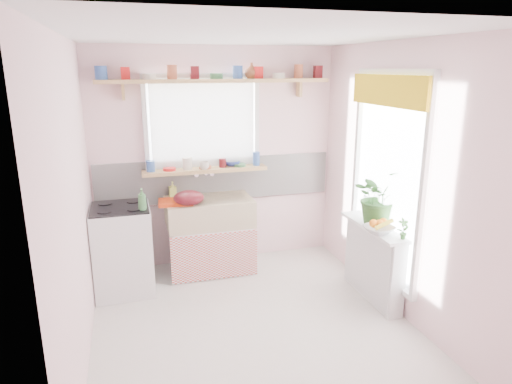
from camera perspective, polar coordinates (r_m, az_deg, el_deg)
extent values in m
plane|color=silver|center=(4.30, -0.28, -16.46)|extent=(3.20, 3.20, 0.00)
plane|color=white|center=(3.66, -0.33, 19.05)|extent=(3.20, 3.20, 0.00)
plane|color=#FFD5DA|center=(5.31, -5.01, 4.28)|extent=(2.80, 0.00, 2.80)
plane|color=#FFD5DA|center=(2.38, 10.39, -10.15)|extent=(2.80, 0.00, 2.80)
plane|color=#FFD5DA|center=(3.68, -21.79, -1.78)|extent=(0.00, 3.20, 3.20)
plane|color=#FFD5DA|center=(4.37, 17.67, 1.19)|extent=(0.00, 3.20, 3.20)
cube|color=white|center=(5.34, -4.92, 1.62)|extent=(2.74, 0.03, 0.50)
cube|color=#D0868D|center=(5.39, -4.86, -0.45)|extent=(2.74, 0.02, 0.12)
cube|color=white|center=(5.21, -6.74, 8.49)|extent=(1.20, 0.01, 1.00)
cube|color=white|center=(5.15, -6.62, 8.41)|extent=(1.15, 0.02, 0.95)
cube|color=white|center=(4.53, 16.24, 1.79)|extent=(0.01, 1.10, 1.90)
cube|color=gold|center=(4.37, 16.08, 12.10)|extent=(0.03, 1.20, 0.28)
cube|color=white|center=(5.28, -5.74, -6.87)|extent=(0.85, 0.55, 0.55)
cube|color=#CE453C|center=(5.02, -5.15, -8.05)|extent=(0.95, 0.02, 0.53)
cube|color=beige|center=(5.13, -5.86, -2.48)|extent=(0.95, 0.55, 0.30)
cylinder|color=silver|center=(5.26, -6.47, 2.48)|extent=(0.03, 0.22, 0.03)
cube|color=white|center=(4.91, -16.29, -6.97)|extent=(0.58, 0.58, 0.90)
cube|color=black|center=(4.76, -16.69, -1.89)|extent=(0.56, 0.56, 0.02)
cylinder|color=black|center=(4.63, -18.44, -2.34)|extent=(0.14, 0.14, 0.01)
cylinder|color=black|center=(4.62, -14.98, -2.09)|extent=(0.14, 0.14, 0.01)
cylinder|color=black|center=(4.90, -18.34, -1.37)|extent=(0.14, 0.14, 0.01)
cylinder|color=black|center=(4.89, -15.07, -1.14)|extent=(0.14, 0.14, 0.01)
cube|color=white|center=(4.75, 14.46, -8.58)|extent=(0.15, 0.90, 0.75)
cube|color=white|center=(4.60, 14.46, -4.24)|extent=(0.22, 0.95, 0.03)
cube|color=tan|center=(5.19, -6.35, 2.75)|extent=(1.40, 0.22, 0.04)
cube|color=tan|center=(5.08, -4.95, 13.68)|extent=(2.52, 0.24, 0.04)
cylinder|color=#3359A5|center=(4.99, -18.80, 13.84)|extent=(0.11, 0.11, 0.12)
cylinder|color=red|center=(4.98, -16.01, 14.05)|extent=(0.11, 0.11, 0.12)
cylinder|color=silver|center=(4.99, -13.20, 13.89)|extent=(0.11, 0.11, 0.06)
cylinder|color=#A55133|center=(5.01, -10.45, 14.38)|extent=(0.11, 0.11, 0.12)
cylinder|color=#590F14|center=(5.04, -7.69, 14.50)|extent=(0.11, 0.11, 0.12)
cylinder|color=#3F7F4C|center=(5.08, -4.97, 14.24)|extent=(0.11, 0.11, 0.06)
cylinder|color=#3359A5|center=(5.13, -2.30, 14.63)|extent=(0.11, 0.11, 0.12)
cylinder|color=red|center=(5.19, 0.31, 14.65)|extent=(0.11, 0.11, 0.12)
cylinder|color=silver|center=(5.26, 2.86, 14.32)|extent=(0.11, 0.11, 0.06)
cylinder|color=#A55133|center=(5.35, 5.33, 14.61)|extent=(0.11, 0.11, 0.12)
cylinder|color=#590F14|center=(5.43, 7.73, 14.55)|extent=(0.11, 0.11, 0.12)
cylinder|color=#3359A5|center=(5.11, -13.26, 3.15)|extent=(0.11, 0.11, 0.12)
cylinder|color=red|center=(5.12, -10.95, 3.31)|extent=(0.11, 0.11, 0.12)
cylinder|color=silver|center=(5.15, -8.64, 3.14)|extent=(0.11, 0.11, 0.06)
cylinder|color=#A55133|center=(5.17, -6.38, 3.61)|extent=(0.11, 0.11, 0.12)
cylinder|color=#590F14|center=(5.21, -4.13, 3.75)|extent=(0.11, 0.11, 0.12)
cylinder|color=#3F7F4C|center=(5.26, -1.92, 3.57)|extent=(0.11, 0.11, 0.06)
cylinder|color=#3359A5|center=(5.31, 0.24, 4.01)|extent=(0.11, 0.11, 0.12)
cube|color=red|center=(4.96, -10.02, -1.23)|extent=(0.38, 0.30, 0.04)
ellipsoid|color=#550E17|center=(4.89, -8.40, -0.72)|extent=(0.42, 0.42, 0.15)
imported|color=#2D5B24|center=(4.58, 15.06, -0.54)|extent=(0.59, 0.54, 0.55)
imported|color=silver|center=(4.39, 15.12, -4.55)|extent=(0.33, 0.33, 0.07)
imported|color=#356A2A|center=(4.28, 17.94, -4.41)|extent=(0.11, 0.07, 0.20)
imported|color=#D6DC62|center=(5.20, -10.38, 0.32)|extent=(0.08, 0.08, 0.18)
imported|color=beige|center=(5.11, -6.50, 3.28)|extent=(0.13, 0.13, 0.09)
imported|color=#2D3D93|center=(5.30, -3.03, 3.63)|extent=(0.20, 0.20, 0.06)
imported|color=#97532E|center=(5.23, -0.56, 14.93)|extent=(0.20, 0.20, 0.17)
imported|color=#408045|center=(4.57, -14.06, -0.88)|extent=(0.09, 0.10, 0.22)
sphere|color=orange|center=(4.38, 15.17, -3.85)|extent=(0.08, 0.08, 0.08)
sphere|color=orange|center=(4.43, 15.64, -3.64)|extent=(0.08, 0.08, 0.08)
sphere|color=orange|center=(4.37, 14.47, -3.84)|extent=(0.08, 0.08, 0.08)
cylinder|color=yellow|center=(4.34, 15.74, -3.90)|extent=(0.18, 0.04, 0.10)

